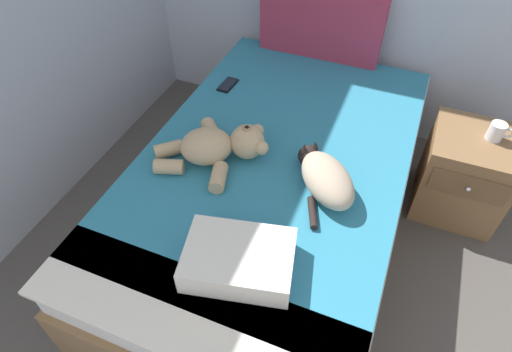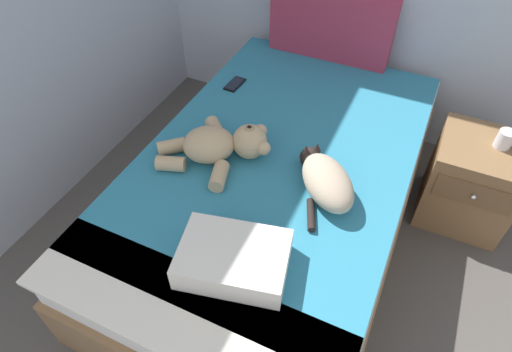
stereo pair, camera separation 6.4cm
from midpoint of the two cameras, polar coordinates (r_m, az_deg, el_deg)
The scene contains 8 objects.
bed at distance 2.26m, azimuth 3.48°, elevation -2.38°, with size 1.27×2.09×0.55m.
patterned_cushion at distance 2.75m, azimuth 10.57°, elevation 19.01°, with size 0.74×0.11×0.41m.
cat at distance 1.88m, azimuth 10.16°, elevation -0.53°, with size 0.37×0.42×0.15m.
teddy_bear at distance 2.01m, azimuth -3.82°, elevation 4.14°, with size 0.53×0.43×0.18m.
cell_phone at distance 2.53m, azimuth -2.09°, elevation 12.09°, with size 0.08×0.15×0.01m.
throw_pillow at distance 1.62m, azimuth -1.84°, elevation -10.96°, with size 0.40×0.28×0.11m, color white.
nightstand at distance 2.64m, azimuth 27.22°, elevation -0.64°, with size 0.44×0.47×0.51m.
mug at distance 2.48m, azimuth 30.84°, elevation 4.18°, with size 0.12×0.08×0.09m.
Camera 2 is at (1.79, 1.73, 1.95)m, focal length 30.13 mm.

